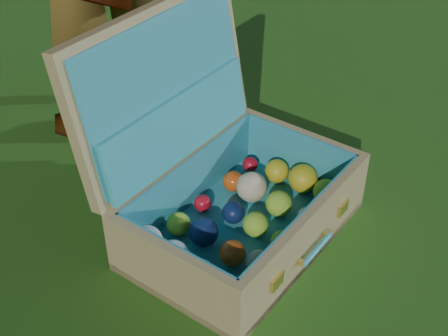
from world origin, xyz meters
TOP-DOWN VIEW (x-y plane):
  - ground at (0.00, 0.00)m, footprint 60.00×60.00m
  - suitcase at (0.14, 0.17)m, footprint 0.76×0.69m

SIDE VIEW (x-z plane):
  - ground at x=0.00m, z-range 0.00..0.00m
  - suitcase at x=0.14m, z-range -0.14..0.48m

